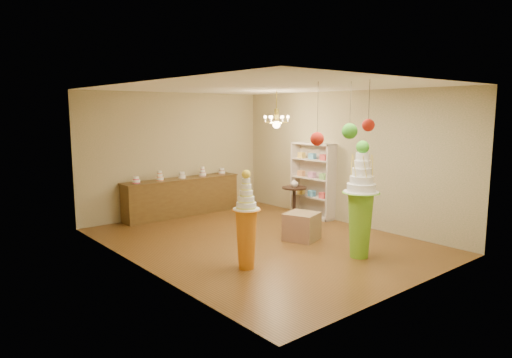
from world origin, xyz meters
TOP-DOWN VIEW (x-y plane):
  - floor at (0.00, 0.00)m, footprint 6.50×6.50m
  - ceiling at (0.00, 0.00)m, footprint 6.50×6.50m
  - wall_back at (0.00, 3.25)m, footprint 5.00×0.04m
  - wall_front at (0.00, -3.25)m, footprint 5.00×0.04m
  - wall_left at (-2.50, 0.00)m, footprint 0.04×6.50m
  - wall_right at (2.50, 0.00)m, footprint 0.04×6.50m
  - pedestal_green at (0.69, -1.87)m, footprint 0.77×0.77m
  - pedestal_orange at (-1.20, -1.05)m, footprint 0.55×0.55m
  - burlap_riser at (0.70, -0.45)m, footprint 0.77×0.77m
  - sideboard at (0.00, 2.97)m, footprint 3.04×0.54m
  - shelving_unit at (2.34, 0.80)m, footprint 0.33×1.20m
  - round_table at (1.90, 0.98)m, footprint 0.78×0.78m
  - vase at (1.90, 0.98)m, footprint 0.23×0.23m
  - pom_red_left at (-0.41, -1.84)m, footprint 0.21×0.21m
  - pom_green_mid at (-0.05, -2.18)m, footprint 0.24×0.24m
  - pom_red_right at (-0.24, -2.66)m, footprint 0.18×0.18m
  - chandelier at (1.35, 1.03)m, footprint 0.73×0.73m

SIDE VIEW (x-z plane):
  - floor at x=0.00m, z-range 0.00..0.00m
  - burlap_riser at x=0.70m, z-range 0.00..0.55m
  - sideboard at x=0.00m, z-range -0.10..1.06m
  - round_table at x=1.90m, z-range 0.11..0.87m
  - pedestal_orange at x=-1.20m, z-range -0.18..1.45m
  - pedestal_green at x=0.69m, z-range -0.18..1.88m
  - vase at x=1.90m, z-range 0.76..0.96m
  - shelving_unit at x=2.34m, z-range 0.00..1.80m
  - wall_back at x=0.00m, z-range 0.00..3.00m
  - wall_front at x=0.00m, z-range 0.00..3.00m
  - wall_left at x=-2.50m, z-range 0.00..3.00m
  - wall_right at x=2.50m, z-range 0.00..3.00m
  - pom_red_left at x=-0.41m, z-range 1.64..2.62m
  - pom_green_mid at x=-0.05m, z-range 1.81..2.68m
  - chandelier at x=1.35m, z-range 1.88..2.73m
  - pom_red_right at x=-0.24m, z-range 1.99..2.72m
  - ceiling at x=0.00m, z-range 3.00..3.00m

